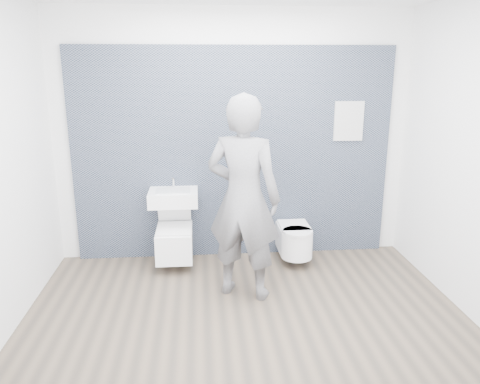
{
  "coord_description": "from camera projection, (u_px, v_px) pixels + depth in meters",
  "views": [
    {
      "loc": [
        -0.39,
        -3.76,
        2.21
      ],
      "look_at": [
        0.0,
        0.6,
        1.0
      ],
      "focal_mm": 35.0,
      "sensor_mm": 36.0,
      "label": 1
    }
  ],
  "objects": [
    {
      "name": "ground",
      "position": [
        246.0,
        316.0,
        4.23
      ],
      "size": [
        4.0,
        4.0,
        0.0
      ],
      "primitive_type": "plane",
      "color": "brown",
      "rests_on": "ground"
    },
    {
      "name": "room_shell",
      "position": [
        247.0,
        123.0,
        3.77
      ],
      "size": [
        4.0,
        4.0,
        4.0
      ],
      "color": "silver",
      "rests_on": "ground"
    },
    {
      "name": "tile_wall",
      "position": [
        234.0,
        253.0,
        5.64
      ],
      "size": [
        3.6,
        0.06,
        2.4
      ],
      "primitive_type": "cube",
      "color": "black",
      "rests_on": "ground"
    },
    {
      "name": "washbasin",
      "position": [
        173.0,
        197.0,
        5.15
      ],
      "size": [
        0.53,
        0.4,
        0.4
      ],
      "color": "white",
      "rests_on": "ground"
    },
    {
      "name": "toilet_square",
      "position": [
        175.0,
        240.0,
        5.21
      ],
      "size": [
        0.39,
        0.57,
        0.73
      ],
      "color": "white",
      "rests_on": "ground"
    },
    {
      "name": "toilet_rounded",
      "position": [
        295.0,
        240.0,
        5.31
      ],
      "size": [
        0.35,
        0.59,
        0.32
      ],
      "color": "white",
      "rests_on": "ground"
    },
    {
      "name": "info_placard",
      "position": [
        341.0,
        250.0,
        5.71
      ],
      "size": [
        0.33,
        0.03,
        0.44
      ],
      "primitive_type": "cube",
      "color": "white",
      "rests_on": "ground"
    },
    {
      "name": "visitor",
      "position": [
        243.0,
        199.0,
        4.39
      ],
      "size": [
        0.84,
        0.71,
        1.96
      ],
      "primitive_type": "imported",
      "rotation": [
        0.0,
        0.0,
        2.74
      ],
      "color": "slate",
      "rests_on": "ground"
    }
  ]
}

